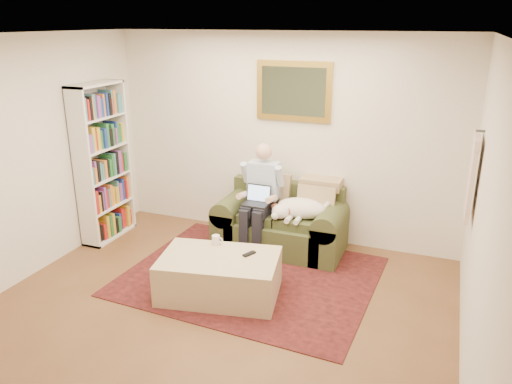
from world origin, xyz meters
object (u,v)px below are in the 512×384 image
Objects in this scene: coffee_mug at (216,240)px; bookshelf at (103,163)px; sofa at (281,228)px; ottoman at (220,276)px; seated_man at (259,200)px; laptop at (257,199)px; sleeping_dog at (301,208)px.

bookshelf reaches higher than coffee_mug.
sofa is 1.33m from ottoman.
ottoman is 0.60× the size of bookshelf.
ottoman is at bearing -22.63° from bookshelf.
seated_man reaches higher than ottoman.
sofa is 1.13m from coffee_mug.
laptop reaches higher than sofa.
sofa reaches higher than sleeping_dog.
seated_man reaches higher than sleeping_dog.
sofa is at bearing 31.45° from seated_man.
seated_man is 0.92m from coffee_mug.
bookshelf is at bearing -168.16° from sofa.
ottoman is at bearing -112.28° from sleeping_dog.
sofa is 0.44m from sleeping_dog.
sofa is at bearing 80.37° from ottoman.
sofa is at bearing 69.58° from coffee_mug.
seated_man is 2.05m from bookshelf.
sofa is at bearing 11.84° from bookshelf.
seated_man is 1.10× the size of ottoman.
sleeping_dog is at bearing 7.13° from seated_man.
bookshelf reaches higher than ottoman.
seated_man is 13.19× the size of coffee_mug.
seated_man is 2.04× the size of sleeping_dog.
bookshelf reaches higher than laptop.
coffee_mug reaches higher than ottoman.
seated_man is 1.24m from ottoman.
laptop is 0.87m from coffee_mug.
ottoman is at bearing -89.34° from seated_man.
sleeping_dog is at bearing 67.72° from ottoman.
laptop reaches higher than sleeping_dog.
sleeping_dog is 1.17m from coffee_mug.
coffee_mug is (-0.39, -1.04, 0.21)m from sofa.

